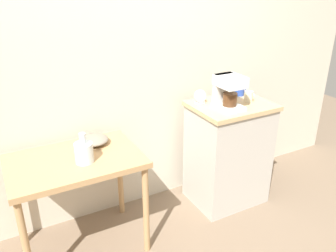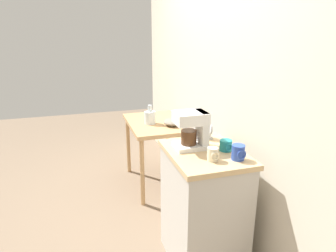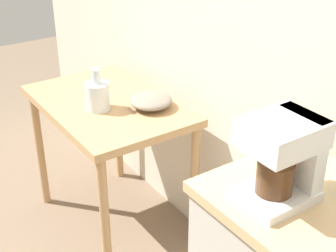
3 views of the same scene
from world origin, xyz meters
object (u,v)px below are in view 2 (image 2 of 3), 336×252
mug_blue (238,152)px  mug_dark_teal (226,145)px  glass_carafe_vase (150,117)px  mug_small_cream (213,154)px  coffee_maker (193,128)px  bowl_stoneware (173,122)px  table_clock (208,132)px

mug_blue → mug_dark_teal: (-0.16, -0.00, -0.01)m
glass_carafe_vase → mug_small_cream: (1.40, 0.07, 0.13)m
coffee_maker → mug_small_cream: size_ratio=3.00×
bowl_stoneware → mug_blue: size_ratio=2.09×
glass_carafe_vase → mug_dark_teal: 1.30m
mug_blue → table_clock: bearing=-177.3°
bowl_stoneware → glass_carafe_vase: bearing=-120.7°
bowl_stoneware → mug_dark_teal: mug_dark_teal is taller
table_clock → bowl_stoneware: bearing=179.4°
glass_carafe_vase → mug_dark_teal: mug_dark_teal is taller
coffee_maker → table_clock: bearing=126.9°
bowl_stoneware → table_clock: table_clock is taller
glass_carafe_vase → mug_blue: (1.43, 0.23, 0.14)m
table_clock → coffee_maker: bearing=-53.1°
glass_carafe_vase → bowl_stoneware: bearing=59.3°
mug_blue → mug_small_cream: mug_blue is taller
bowl_stoneware → mug_blue: 1.32m
glass_carafe_vase → mug_small_cream: size_ratio=2.35×
mug_blue → glass_carafe_vase: bearing=-171.0°
coffee_maker → mug_blue: 0.36m
bowl_stoneware → mug_dark_teal: 1.16m
coffee_maker → table_clock: size_ratio=2.23×
glass_carafe_vase → mug_blue: mug_blue is taller
coffee_maker → glass_carafe_vase: bearing=-178.5°
bowl_stoneware → mug_small_cream: 1.29m
mug_dark_teal → mug_small_cream: size_ratio=1.06×
bowl_stoneware → glass_carafe_vase: glass_carafe_vase is taller
coffee_maker → mug_blue: (0.28, 0.20, -0.09)m
glass_carafe_vase → coffee_maker: bearing=1.5°
bowl_stoneware → table_clock: (0.89, -0.01, 0.18)m
glass_carafe_vase → mug_dark_teal: bearing=10.0°
mug_dark_teal → bowl_stoneware: bearing=-179.7°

